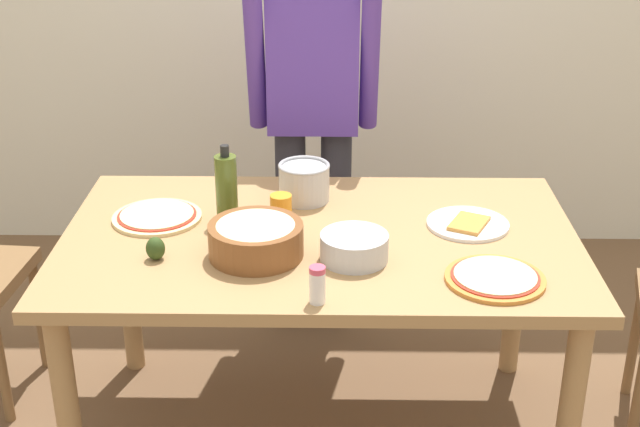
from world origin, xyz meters
name	(u,v)px	position (x,y,z in m)	size (l,w,h in m)	color
dining_table	(320,261)	(0.00, 0.00, 0.67)	(1.60, 0.96, 0.76)	#A37A4C
person_cook	(313,106)	(-0.04, 0.76, 0.94)	(0.49, 0.25, 1.62)	#2D2D38
pizza_raw_on_board	(157,216)	(-0.53, 0.11, 0.77)	(0.29, 0.29, 0.02)	beige
pizza_cooked_on_tray	(495,278)	(0.49, -0.29, 0.77)	(0.28, 0.28, 0.02)	#C67A33
plate_with_slice	(468,224)	(0.47, 0.07, 0.77)	(0.26, 0.26, 0.02)	white
popcorn_bowl	(256,237)	(-0.19, -0.14, 0.82)	(0.28, 0.28, 0.11)	brown
mixing_bowl_steel	(354,247)	(0.10, -0.16, 0.80)	(0.20, 0.20, 0.08)	#B7B7BC
olive_oil_bottle	(226,188)	(-0.30, 0.10, 0.87)	(0.07, 0.07, 0.26)	#47561E
steel_pot	(304,182)	(-0.06, 0.27, 0.83)	(0.17, 0.17, 0.13)	#B7B7BC
cup_orange	(281,207)	(-0.13, 0.11, 0.80)	(0.07, 0.07, 0.09)	orange
salt_shaker	(316,285)	(0.00, -0.41, 0.81)	(0.04, 0.04, 0.11)	white
avocado	(155,248)	(-0.48, -0.17, 0.80)	(0.06, 0.06, 0.07)	#2D4219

